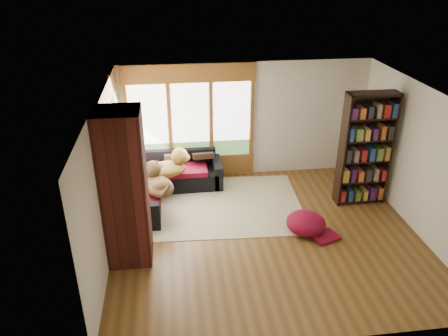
{
  "coord_description": "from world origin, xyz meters",
  "views": [
    {
      "loc": [
        -1.6,
        -6.49,
        4.62
      ],
      "look_at": [
        -0.67,
        0.9,
        0.95
      ],
      "focal_mm": 35.0,
      "sensor_mm": 36.0,
      "label": 1
    }
  ],
  "objects_px": {
    "area_rug": "(223,205)",
    "bookshelf": "(365,150)",
    "brick_chimney": "(124,189)",
    "pouf": "(306,222)",
    "dog_brindle": "(157,178)",
    "sectional_sofa": "(158,182)",
    "dog_tan": "(169,162)"
  },
  "relations": [
    {
      "from": "area_rug",
      "to": "pouf",
      "type": "relative_size",
      "value": 4.36
    },
    {
      "from": "area_rug",
      "to": "bookshelf",
      "type": "distance_m",
      "value": 3.03
    },
    {
      "from": "bookshelf",
      "to": "dog_tan",
      "type": "distance_m",
      "value": 3.94
    },
    {
      "from": "sectional_sofa",
      "to": "dog_tan",
      "type": "xyz_separation_m",
      "value": [
        0.24,
        -0.06,
        0.49
      ]
    },
    {
      "from": "pouf",
      "to": "dog_brindle",
      "type": "height_order",
      "value": "dog_brindle"
    },
    {
      "from": "brick_chimney",
      "to": "dog_tan",
      "type": "relative_size",
      "value": 2.6
    },
    {
      "from": "sectional_sofa",
      "to": "dog_brindle",
      "type": "relative_size",
      "value": 2.27
    },
    {
      "from": "sectional_sofa",
      "to": "pouf",
      "type": "relative_size",
      "value": 3.06
    },
    {
      "from": "brick_chimney",
      "to": "dog_tan",
      "type": "height_order",
      "value": "brick_chimney"
    },
    {
      "from": "pouf",
      "to": "bookshelf",
      "type": "bearing_deg",
      "value": 34.06
    },
    {
      "from": "area_rug",
      "to": "pouf",
      "type": "xyz_separation_m",
      "value": [
        1.38,
        -1.14,
        0.2
      ]
    },
    {
      "from": "sectional_sofa",
      "to": "pouf",
      "type": "distance_m",
      "value": 3.19
    },
    {
      "from": "area_rug",
      "to": "dog_tan",
      "type": "height_order",
      "value": "dog_tan"
    },
    {
      "from": "pouf",
      "to": "area_rug",
      "type": "bearing_deg",
      "value": 140.48
    },
    {
      "from": "brick_chimney",
      "to": "dog_brindle",
      "type": "relative_size",
      "value": 2.69
    },
    {
      "from": "pouf",
      "to": "dog_brindle",
      "type": "xyz_separation_m",
      "value": [
        -2.67,
        1.01,
        0.57
      ]
    },
    {
      "from": "bookshelf",
      "to": "dog_brindle",
      "type": "distance_m",
      "value": 4.1
    },
    {
      "from": "brick_chimney",
      "to": "dog_brindle",
      "type": "distance_m",
      "value": 1.51
    },
    {
      "from": "pouf",
      "to": "brick_chimney",
      "type": "bearing_deg",
      "value": -173.97
    },
    {
      "from": "pouf",
      "to": "dog_brindle",
      "type": "bearing_deg",
      "value": 159.31
    },
    {
      "from": "sectional_sofa",
      "to": "area_rug",
      "type": "height_order",
      "value": "sectional_sofa"
    },
    {
      "from": "sectional_sofa",
      "to": "area_rug",
      "type": "relative_size",
      "value": 0.7
    },
    {
      "from": "bookshelf",
      "to": "dog_tan",
      "type": "bearing_deg",
      "value": 169.62
    },
    {
      "from": "dog_brindle",
      "to": "brick_chimney",
      "type": "bearing_deg",
      "value": 141.4
    },
    {
      "from": "sectional_sofa",
      "to": "dog_brindle",
      "type": "bearing_deg",
      "value": -93.61
    },
    {
      "from": "area_rug",
      "to": "pouf",
      "type": "distance_m",
      "value": 1.8
    },
    {
      "from": "brick_chimney",
      "to": "pouf",
      "type": "bearing_deg",
      "value": 6.03
    },
    {
      "from": "sectional_sofa",
      "to": "pouf",
      "type": "xyz_separation_m",
      "value": [
        2.68,
        -1.72,
        -0.1
      ]
    },
    {
      "from": "brick_chimney",
      "to": "bookshelf",
      "type": "xyz_separation_m",
      "value": [
        4.54,
        1.28,
        -0.14
      ]
    },
    {
      "from": "area_rug",
      "to": "bookshelf",
      "type": "xyz_separation_m",
      "value": [
        2.79,
        -0.19,
        1.15
      ]
    },
    {
      "from": "area_rug",
      "to": "bookshelf",
      "type": "relative_size",
      "value": 1.35
    },
    {
      "from": "pouf",
      "to": "dog_brindle",
      "type": "distance_m",
      "value": 2.91
    }
  ]
}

